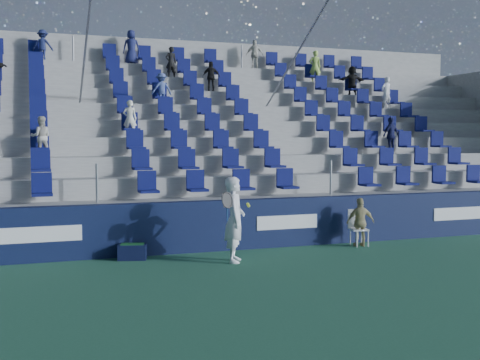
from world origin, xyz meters
The scene contains 7 objects.
ground centered at (0.00, 0.00, 0.00)m, with size 70.00×70.00×0.00m, color #296044.
sponsor_wall centered at (0.00, 3.15, 0.60)m, with size 24.00×0.32×1.20m.
grandstand centered at (0.00, 8.24, 2.14)m, with size 24.00×8.17×6.63m.
tennis_player centered at (-0.29, 1.74, 0.93)m, with size 0.73×0.79×1.85m.
line_judge_chair centered at (3.26, 2.64, 0.51)m, with size 0.48×0.49×0.90m.
line_judge centered at (3.26, 2.50, 0.60)m, with size 0.71×0.29×1.21m, color tan.
ball_bin centered at (-2.34, 2.75, 0.19)m, with size 0.70×0.55×0.35m.
Camera 1 is at (-4.42, -10.45, 2.68)m, focal length 45.00 mm.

